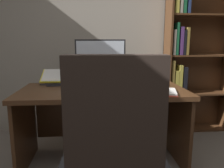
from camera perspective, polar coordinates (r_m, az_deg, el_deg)
wall_back at (r=3.04m, az=-0.56°, el=13.40°), size 4.66×0.12×2.65m
desk at (r=2.22m, az=-2.40°, el=-6.18°), size 1.56×0.73×0.75m
bookshelf at (r=3.10m, az=19.59°, el=6.35°), size 0.87×0.28×2.04m
monitor at (r=2.29m, az=-2.99°, el=5.82°), size 0.52×0.16×0.46m
laptop at (r=2.39m, az=9.53°, el=1.45°), size 0.31×0.31×0.25m
keyboard at (r=1.95m, az=-2.59°, el=-1.80°), size 0.42×0.15×0.02m
computer_mouse at (r=1.96m, az=-11.37°, el=-1.70°), size 0.06×0.10×0.04m
reading_stand_with_book at (r=2.42m, az=-14.35°, el=1.79°), size 0.30×0.30×0.14m
open_binder at (r=1.97m, az=10.59°, el=-1.86°), size 0.46×0.36×0.02m
notepad at (r=2.07m, az=2.73°, el=-1.26°), size 0.17×0.22×0.01m
pen at (r=2.07m, az=3.28°, el=-1.01°), size 0.14×0.01×0.01m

